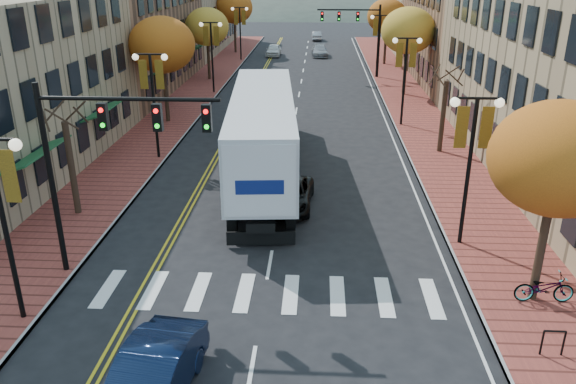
# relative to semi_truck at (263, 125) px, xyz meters

# --- Properties ---
(ground) EXTENTS (200.00, 200.00, 0.00)m
(ground) POSITION_rel_semi_truck_xyz_m (1.17, -13.93, -2.68)
(ground) COLOR black
(ground) RESTS_ON ground
(sidewalk_left) EXTENTS (4.00, 85.00, 0.15)m
(sidewalk_left) POSITION_rel_semi_truck_xyz_m (-7.83, 18.57, -2.60)
(sidewalk_left) COLOR brown
(sidewalk_left) RESTS_ON ground
(sidewalk_right) EXTENTS (4.00, 85.00, 0.15)m
(sidewalk_right) POSITION_rel_semi_truck_xyz_m (10.17, 18.57, -2.60)
(sidewalk_right) COLOR brown
(sidewalk_right) RESTS_ON ground
(building_left_mid) EXTENTS (12.00, 24.00, 11.00)m
(building_left_mid) POSITION_rel_semi_truck_xyz_m (-15.83, 22.07, 2.82)
(building_left_mid) COLOR brown
(building_left_mid) RESTS_ON ground
(building_left_far) EXTENTS (12.00, 26.00, 9.50)m
(building_left_far) POSITION_rel_semi_truck_xyz_m (-15.83, 47.07, 2.07)
(building_left_far) COLOR #9E8966
(building_left_far) RESTS_ON ground
(building_right_mid) EXTENTS (15.00, 24.00, 10.00)m
(building_right_mid) POSITION_rel_semi_truck_xyz_m (19.67, 28.07, 2.32)
(building_right_mid) COLOR brown
(building_right_mid) RESTS_ON ground
(building_right_far) EXTENTS (15.00, 20.00, 11.00)m
(building_right_far) POSITION_rel_semi_truck_xyz_m (19.67, 50.07, 2.82)
(building_right_far) COLOR #9E8966
(building_right_far) RESTS_ON ground
(tree_left_a) EXTENTS (0.28, 0.28, 4.20)m
(tree_left_a) POSITION_rel_semi_truck_xyz_m (-7.83, -5.93, -0.43)
(tree_left_a) COLOR #382619
(tree_left_a) RESTS_ON sidewalk_left
(tree_left_b) EXTENTS (4.48, 4.48, 7.21)m
(tree_left_b) POSITION_rel_semi_truck_xyz_m (-7.83, 10.07, 2.77)
(tree_left_b) COLOR #382619
(tree_left_b) RESTS_ON sidewalk_left
(tree_left_c) EXTENTS (4.16, 4.16, 6.69)m
(tree_left_c) POSITION_rel_semi_truck_xyz_m (-7.83, 26.07, 2.38)
(tree_left_c) COLOR #382619
(tree_left_c) RESTS_ON sidewalk_left
(tree_left_d) EXTENTS (4.61, 4.61, 7.42)m
(tree_left_d) POSITION_rel_semi_truck_xyz_m (-7.83, 44.07, 2.92)
(tree_left_d) COLOR #382619
(tree_left_d) RESTS_ON sidewalk_left
(tree_right_a) EXTENTS (4.16, 4.16, 6.69)m
(tree_right_a) POSITION_rel_semi_truck_xyz_m (10.17, -11.93, 2.38)
(tree_right_a) COLOR #382619
(tree_right_a) RESTS_ON sidewalk_right
(tree_right_b) EXTENTS (0.28, 0.28, 4.20)m
(tree_right_b) POSITION_rel_semi_truck_xyz_m (10.17, 4.07, -0.43)
(tree_right_b) COLOR #382619
(tree_right_b) RESTS_ON sidewalk_right
(tree_right_c) EXTENTS (4.48, 4.48, 7.21)m
(tree_right_c) POSITION_rel_semi_truck_xyz_m (10.17, 20.07, 2.77)
(tree_right_c) COLOR #382619
(tree_right_c) RESTS_ON sidewalk_right
(tree_right_d) EXTENTS (4.35, 4.35, 7.00)m
(tree_right_d) POSITION_rel_semi_truck_xyz_m (10.17, 36.07, 2.61)
(tree_right_d) COLOR #382619
(tree_right_d) RESTS_ON sidewalk_right
(lamp_left_b) EXTENTS (1.96, 0.36, 6.05)m
(lamp_left_b) POSITION_rel_semi_truck_xyz_m (-6.33, 2.07, 1.62)
(lamp_left_b) COLOR black
(lamp_left_b) RESTS_ON ground
(lamp_left_c) EXTENTS (1.96, 0.36, 6.05)m
(lamp_left_c) POSITION_rel_semi_truck_xyz_m (-6.33, 20.07, 1.62)
(lamp_left_c) COLOR black
(lamp_left_c) RESTS_ON ground
(lamp_left_d) EXTENTS (1.96, 0.36, 6.05)m
(lamp_left_d) POSITION_rel_semi_truck_xyz_m (-6.33, 38.07, 1.62)
(lamp_left_d) COLOR black
(lamp_left_d) RESTS_ON ground
(lamp_right_a) EXTENTS (1.96, 0.36, 6.05)m
(lamp_right_a) POSITION_rel_semi_truck_xyz_m (8.67, -7.93, 1.62)
(lamp_right_a) COLOR black
(lamp_right_a) RESTS_ON ground
(lamp_right_b) EXTENTS (1.96, 0.36, 6.05)m
(lamp_right_b) POSITION_rel_semi_truck_xyz_m (8.67, 10.07, 1.62)
(lamp_right_b) COLOR black
(lamp_right_b) RESTS_ON ground
(lamp_right_c) EXTENTS (1.96, 0.36, 6.05)m
(lamp_right_c) POSITION_rel_semi_truck_xyz_m (8.67, 28.07, 1.62)
(lamp_right_c) COLOR black
(lamp_right_c) RESTS_ON ground
(traffic_mast_near) EXTENTS (6.10, 0.35, 7.00)m
(traffic_mast_near) POSITION_rel_semi_truck_xyz_m (-4.31, -10.93, 2.24)
(traffic_mast_near) COLOR black
(traffic_mast_near) RESTS_ON ground
(traffic_mast_far) EXTENTS (6.10, 0.34, 7.00)m
(traffic_mast_far) POSITION_rel_semi_truck_xyz_m (6.64, 28.07, 2.24)
(traffic_mast_far) COLOR black
(traffic_mast_far) RESTS_ON ground
(semi_truck) EXTENTS (4.42, 18.51, 4.58)m
(semi_truck) POSITION_rel_semi_truck_xyz_m (0.00, 0.00, 0.00)
(semi_truck) COLOR black
(semi_truck) RESTS_ON ground
(navy_sedan) EXTENTS (2.18, 4.82, 1.53)m
(navy_sedan) POSITION_rel_semi_truck_xyz_m (-1.22, -17.31, -1.91)
(navy_sedan) COLOR black
(navy_sedan) RESTS_ON ground
(black_suv) EXTENTS (2.20, 4.40, 1.20)m
(black_suv) POSITION_rel_semi_truck_xyz_m (1.67, -4.44, -2.08)
(black_suv) COLOR black
(black_suv) RESTS_ON ground
(car_far_white) EXTENTS (1.73, 4.23, 1.43)m
(car_far_white) POSITION_rel_semi_truck_xyz_m (-2.80, 42.07, -1.96)
(car_far_white) COLOR silver
(car_far_white) RESTS_ON ground
(car_far_silver) EXTENTS (2.12, 4.69, 1.33)m
(car_far_silver) POSITION_rel_semi_truck_xyz_m (2.86, 42.15, -2.01)
(car_far_silver) COLOR #93949A
(car_far_silver) RESTS_ON ground
(car_far_oncoming) EXTENTS (1.57, 3.97, 1.28)m
(car_far_oncoming) POSITION_rel_semi_truck_xyz_m (2.35, 58.02, -2.04)
(car_far_oncoming) COLOR #ADACB3
(car_far_oncoming) RESTS_ON ground
(bicycle) EXTENTS (1.95, 0.72, 1.02)m
(bicycle) POSITION_rel_semi_truck_xyz_m (10.42, -12.13, -2.02)
(bicycle) COLOR gray
(bicycle) RESTS_ON sidewalk_right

